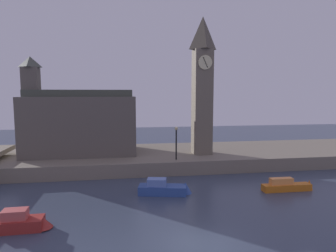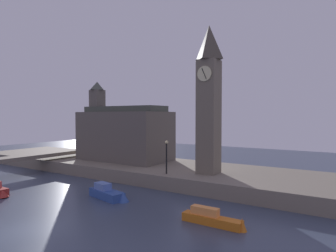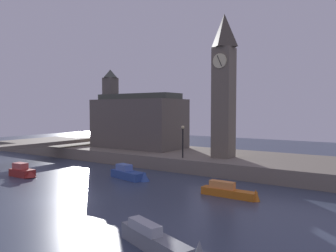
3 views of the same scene
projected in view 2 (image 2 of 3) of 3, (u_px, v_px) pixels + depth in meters
name	position (u px, v px, depth m)	size (l,w,h in m)	color
ground_plane	(24.00, 231.00, 19.98)	(120.00, 120.00, 0.00)	#384256
far_embankment	(178.00, 172.00, 36.70)	(70.00, 12.00, 1.50)	slate
clock_tower	(209.00, 97.00, 32.07)	(2.32, 2.37, 16.01)	#6B6051
parliament_hall	(123.00, 133.00, 42.28)	(12.85, 6.84, 11.43)	#5B544C
streetlamp	(166.00, 153.00, 31.89)	(0.36, 0.36, 3.61)	black
boat_tour_blue	(110.00, 194.00, 27.63)	(4.91, 2.21, 1.49)	#2D4C93
boat_patrol_orange	(216.00, 220.00, 20.93)	(4.85, 0.93, 1.41)	orange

